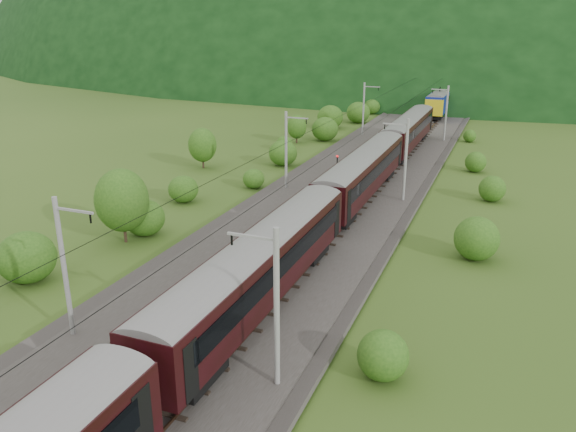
% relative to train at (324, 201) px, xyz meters
% --- Properties ---
extents(ground, '(600.00, 600.00, 0.00)m').
position_rel_train_xyz_m(ground, '(-2.40, -18.43, -3.71)').
color(ground, '#304B17').
rests_on(ground, ground).
extents(railbed, '(14.00, 220.00, 0.30)m').
position_rel_train_xyz_m(railbed, '(-2.40, -8.43, -3.56)').
color(railbed, '#38332D').
rests_on(railbed, ground).
extents(track_left, '(2.40, 220.00, 0.27)m').
position_rel_train_xyz_m(track_left, '(-4.80, -8.43, -3.34)').
color(track_left, '#503422').
rests_on(track_left, railbed).
extents(track_right, '(2.40, 220.00, 0.27)m').
position_rel_train_xyz_m(track_right, '(-0.00, -8.43, -3.34)').
color(track_right, '#503422').
rests_on(track_right, railbed).
extents(catenary_left, '(2.54, 192.28, 8.00)m').
position_rel_train_xyz_m(catenary_left, '(-8.52, 13.57, 0.79)').
color(catenary_left, gray).
rests_on(catenary_left, railbed).
extents(catenary_right, '(2.54, 192.28, 8.00)m').
position_rel_train_xyz_m(catenary_right, '(3.72, 13.57, 0.79)').
color(catenary_right, gray).
rests_on(catenary_right, railbed).
extents(overhead_wires, '(4.83, 198.00, 0.03)m').
position_rel_train_xyz_m(overhead_wires, '(-2.40, -8.43, 3.39)').
color(overhead_wires, black).
rests_on(overhead_wires, ground).
extents(mountain_main, '(504.00, 360.00, 244.00)m').
position_rel_train_xyz_m(mountain_main, '(-2.40, 241.57, -3.71)').
color(mountain_main, black).
rests_on(mountain_main, ground).
extents(mountain_ridge, '(336.00, 280.00, 132.00)m').
position_rel_train_xyz_m(mountain_ridge, '(-122.40, 281.57, -3.71)').
color(mountain_ridge, black).
rests_on(mountain_ridge, ground).
extents(train, '(3.15, 152.22, 5.50)m').
position_rel_train_xyz_m(train, '(0.00, 0.00, 0.00)').
color(train, black).
rests_on(train, ground).
extents(hazard_post_near, '(0.14, 0.14, 1.35)m').
position_rel_train_xyz_m(hazard_post_near, '(-2.60, 12.76, -2.73)').
color(hazard_post_near, red).
rests_on(hazard_post_near, railbed).
extents(hazard_post_far, '(0.14, 0.14, 1.33)m').
position_rel_train_xyz_m(hazard_post_far, '(-2.35, 29.87, -2.74)').
color(hazard_post_far, red).
rests_on(hazard_post_far, railbed).
extents(signal, '(0.23, 0.23, 2.05)m').
position_rel_train_xyz_m(signal, '(-5.41, 21.52, -2.20)').
color(signal, black).
rests_on(signal, railbed).
extents(vegetation_left, '(13.77, 150.36, 6.08)m').
position_rel_train_xyz_m(vegetation_left, '(-15.74, -0.07, -1.62)').
color(vegetation_left, '#275316').
rests_on(vegetation_left, ground).
extents(vegetation_right, '(7.86, 105.63, 3.02)m').
position_rel_train_xyz_m(vegetation_right, '(9.68, -17.94, -2.37)').
color(vegetation_right, '#275316').
rests_on(vegetation_right, ground).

